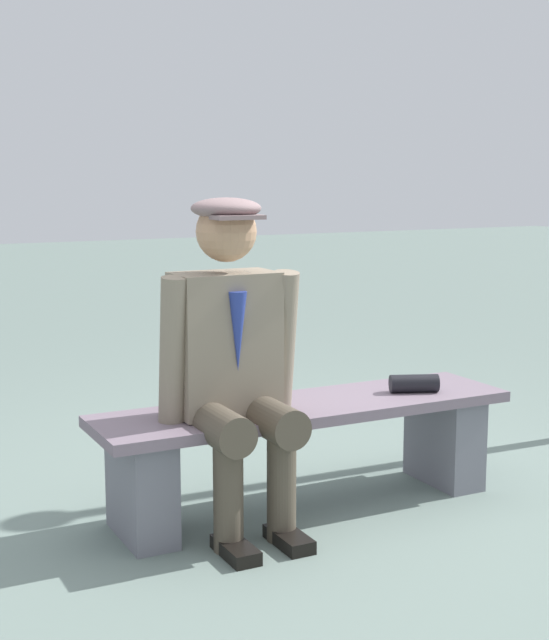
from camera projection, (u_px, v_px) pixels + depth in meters
name	position (u px, v px, depth m)	size (l,w,h in m)	color
ground_plane	(305.00, 507.00, 3.81)	(30.00, 30.00, 0.00)	slate
bench	(306.00, 440.00, 3.77)	(1.74, 0.44, 0.44)	slate
seated_man	(232.00, 354.00, 3.49)	(0.56, 0.56, 1.27)	gray
rolled_magazine	(414.00, 383.00, 3.92)	(0.08, 0.08, 0.20)	black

